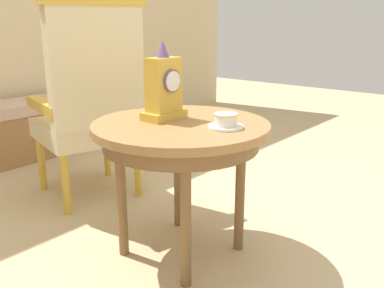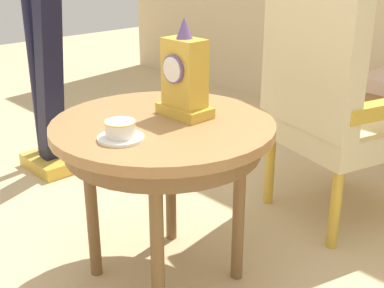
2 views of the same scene
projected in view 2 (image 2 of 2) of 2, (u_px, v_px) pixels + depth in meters
name	position (u px, v px, depth m)	size (l,w,h in m)	color
side_table	(163.00, 141.00, 1.76)	(0.76, 0.76, 0.61)	#9E7042
teacup_left	(120.00, 131.00, 1.57)	(0.14, 0.14, 0.06)	white
mantel_clock	(184.00, 77.00, 1.75)	(0.19, 0.11, 0.34)	gold
armchair	(330.00, 92.00, 2.15)	(0.66, 0.65, 1.14)	beige
harp	(43.00, 42.00, 2.60)	(0.40, 0.24, 1.75)	gold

